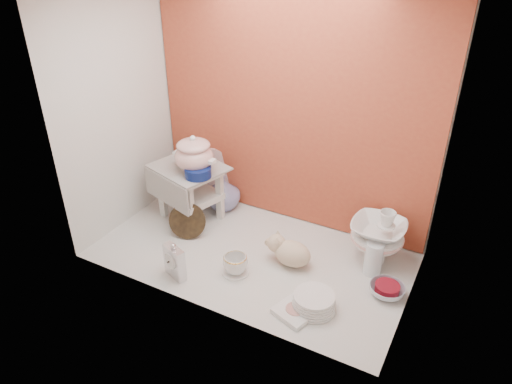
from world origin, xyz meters
TOP-DOWN VIEW (x-y plane):
  - ground at (0.00, 0.00)m, footprint 1.80×1.80m
  - niche_shell at (0.00, 0.18)m, footprint 1.86×1.03m
  - step_stool at (-0.54, 0.18)m, footprint 0.52×0.48m
  - soup_tureen at (-0.47, 0.14)m, footprint 0.36×0.36m
  - cobalt_bowl at (-0.42, 0.10)m, footprint 0.21×0.21m
  - floral_platter at (-0.57, 0.45)m, footprint 0.37×0.16m
  - blue_white_vase at (-0.42, 0.37)m, footprint 0.31×0.31m
  - lacquer_tray at (-0.44, -0.02)m, footprint 0.25×0.18m
  - mantel_clock at (-0.27, -0.37)m, footprint 0.15×0.10m
  - plush_pig at (0.25, 0.02)m, footprint 0.33×0.28m
  - teacup_saucer at (0.00, -0.19)m, footprint 0.16×0.16m
  - gold_rim_teacup at (0.00, -0.19)m, footprint 0.15×0.15m
  - lattice_dish at (0.43, -0.32)m, footprint 0.23×0.23m
  - dinner_plate_stack at (0.49, -0.24)m, footprint 0.25×0.25m
  - crystal_bowl at (0.79, 0.03)m, footprint 0.21×0.21m
  - clear_glass_vase at (0.67, 0.17)m, footprint 0.11×0.11m
  - porcelain_tower at (0.65, 0.29)m, footprint 0.37×0.37m

SIDE VIEW (x-z plane):
  - ground at x=0.00m, z-range 0.00..0.00m
  - teacup_saucer at x=0.00m, z-range 0.00..0.01m
  - lattice_dish at x=0.43m, z-range 0.00..0.03m
  - crystal_bowl at x=0.79m, z-range 0.00..0.06m
  - dinner_plate_stack at x=0.49m, z-range 0.00..0.09m
  - gold_rim_teacup at x=0.00m, z-range 0.01..0.12m
  - plush_pig at x=0.25m, z-range 0.00..0.16m
  - clear_glass_vase at x=0.67m, z-range 0.00..0.20m
  - mantel_clock at x=-0.27m, z-range 0.00..0.21m
  - lacquer_tray at x=-0.44m, z-range 0.00..0.22m
  - blue_white_vase at x=-0.42m, z-range 0.00..0.25m
  - porcelain_tower at x=0.65m, z-range 0.00..0.34m
  - step_stool at x=-0.54m, z-range 0.00..0.37m
  - floral_platter at x=-0.57m, z-range 0.00..0.38m
  - cobalt_bowl at x=-0.42m, z-range 0.37..0.43m
  - soup_tureen at x=-0.47m, z-range 0.37..0.61m
  - niche_shell at x=0.00m, z-range 0.17..1.70m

